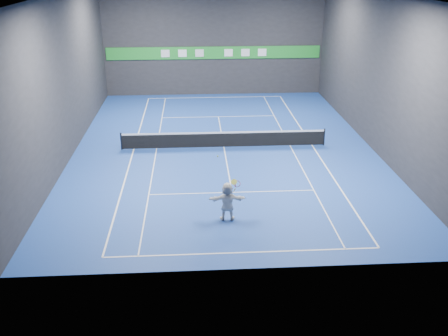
{
  "coord_description": "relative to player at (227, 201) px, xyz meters",
  "views": [
    {
      "loc": [
        -1.82,
        -28.63,
        10.73
      ],
      "look_at": [
        -0.43,
        -6.81,
        1.5
      ],
      "focal_mm": 40.0,
      "sensor_mm": 36.0,
      "label": 1
    }
  ],
  "objects": [
    {
      "name": "service_line_far",
      "position": [
        0.43,
        15.52,
        -0.88
      ],
      "size": [
        8.23,
        0.06,
        0.01
      ],
      "primitive_type": "cube",
      "color": "white",
      "rests_on": "ground"
    },
    {
      "name": "wall_left",
      "position": [
        -8.57,
        9.12,
        3.62
      ],
      "size": [
        0.1,
        26.0,
        9.0
      ],
      "primitive_type": "cube",
      "color": "#272729",
      "rests_on": "ground"
    },
    {
      "name": "tennis_net",
      "position": [
        0.43,
        9.12,
        -0.34
      ],
      "size": [
        12.5,
        0.1,
        1.07
      ],
      "color": "black",
      "rests_on": "ground"
    },
    {
      "name": "wall_front",
      "position": [
        0.43,
        -3.88,
        3.62
      ],
      "size": [
        18.0,
        0.1,
        9.0
      ],
      "primitive_type": "cube",
      "color": "#272729",
      "rests_on": "ground"
    },
    {
      "name": "sponsor_banner",
      "position": [
        0.43,
        22.06,
        2.62
      ],
      "size": [
        17.64,
        0.11,
        1.0
      ],
      "color": "green",
      "rests_on": "wall_back"
    },
    {
      "name": "player",
      "position": [
        0.0,
        0.0,
        0.0
      ],
      "size": [
        1.64,
        0.53,
        1.76
      ],
      "primitive_type": "imported",
      "rotation": [
        0.0,
        0.0,
        3.13
      ],
      "color": "silver",
      "rests_on": "ground"
    },
    {
      "name": "center_service_line",
      "position": [
        0.43,
        9.12,
        -0.88
      ],
      "size": [
        0.06,
        12.8,
        0.01
      ],
      "primitive_type": "cube",
      "color": "white",
      "rests_on": "ground"
    },
    {
      "name": "baseline_near",
      "position": [
        0.43,
        -2.77,
        -0.88
      ],
      "size": [
        10.98,
        0.08,
        0.01
      ],
      "primitive_type": "cube",
      "color": "white",
      "rests_on": "ground"
    },
    {
      "name": "baseline_far",
      "position": [
        0.43,
        21.01,
        -0.88
      ],
      "size": [
        10.98,
        0.08,
        0.01
      ],
      "primitive_type": "cube",
      "color": "white",
      "rests_on": "ground"
    },
    {
      "name": "ground",
      "position": [
        0.43,
        9.12,
        -0.88
      ],
      "size": [
        26.0,
        26.0,
        0.0
      ],
      "primitive_type": "plane",
      "color": "#1B3F99",
      "rests_on": "ground"
    },
    {
      "name": "tennis_ball",
      "position": [
        -0.41,
        0.08,
        2.11
      ],
      "size": [
        0.07,
        0.07,
        0.07
      ],
      "primitive_type": "sphere",
      "color": "#F7FB29",
      "rests_on": "player"
    },
    {
      "name": "tennis_racket",
      "position": [
        0.39,
        0.05,
        0.79
      ],
      "size": [
        0.53,
        0.3,
        0.63
      ],
      "color": "#AC1218",
      "rests_on": "player"
    },
    {
      "name": "wall_back",
      "position": [
        0.43,
        22.12,
        3.62
      ],
      "size": [
        18.0,
        0.1,
        9.0
      ],
      "primitive_type": "cube",
      "color": "#272729",
      "rests_on": "ground"
    },
    {
      "name": "wall_right",
      "position": [
        9.43,
        9.12,
        3.62
      ],
      "size": [
        0.1,
        26.0,
        9.0
      ],
      "primitive_type": "cube",
      "color": "#272729",
      "rests_on": "ground"
    },
    {
      "name": "sideline_singles_left",
      "position": [
        -3.68,
        9.12,
        -0.88
      ],
      "size": [
        0.06,
        23.78,
        0.01
      ],
      "primitive_type": "cube",
      "color": "white",
      "rests_on": "ground"
    },
    {
      "name": "sideline_doubles_left",
      "position": [
        -5.06,
        9.12,
        -0.88
      ],
      "size": [
        0.08,
        23.78,
        0.01
      ],
      "primitive_type": "cube",
      "color": "white",
      "rests_on": "ground"
    },
    {
      "name": "service_line_near",
      "position": [
        0.43,
        2.72,
        -0.88
      ],
      "size": [
        8.23,
        0.06,
        0.01
      ],
      "primitive_type": "cube",
      "color": "white",
      "rests_on": "ground"
    },
    {
      "name": "sideline_doubles_right",
      "position": [
        5.92,
        9.12,
        -0.88
      ],
      "size": [
        0.08,
        23.78,
        0.01
      ],
      "primitive_type": "cube",
      "color": "white",
      "rests_on": "ground"
    },
    {
      "name": "sideline_singles_right",
      "position": [
        4.54,
        9.12,
        -0.88
      ],
      "size": [
        0.06,
        23.78,
        0.01
      ],
      "primitive_type": "cube",
      "color": "white",
      "rests_on": "ground"
    }
  ]
}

